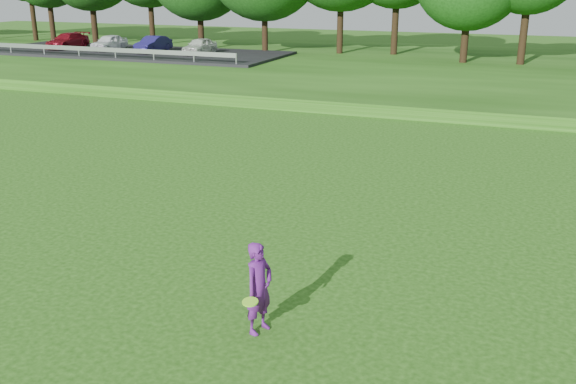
% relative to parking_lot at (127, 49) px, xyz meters
% --- Properties ---
extents(ground, '(140.00, 140.00, 0.00)m').
position_rel_parking_lot_xyz_m(ground, '(24.22, -32.78, -0.98)').
color(ground, '#1B450D').
rests_on(ground, ground).
extents(berm, '(130.00, 30.00, 0.60)m').
position_rel_parking_lot_xyz_m(berm, '(24.22, 1.22, -0.68)').
color(berm, '#1B450D').
rests_on(berm, ground).
extents(walking_path, '(130.00, 1.60, 0.04)m').
position_rel_parking_lot_xyz_m(walking_path, '(24.22, -12.78, -0.96)').
color(walking_path, gray).
rests_on(walking_path, ground).
extents(parking_lot, '(24.00, 9.00, 1.38)m').
position_rel_parking_lot_xyz_m(parking_lot, '(0.00, 0.00, 0.00)').
color(parking_lot, black).
rests_on(parking_lot, berm).
extents(woman, '(0.57, 0.93, 1.72)m').
position_rel_parking_lot_xyz_m(woman, '(25.59, -33.02, -0.12)').
color(woman, '#621B7B').
rests_on(woman, ground).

